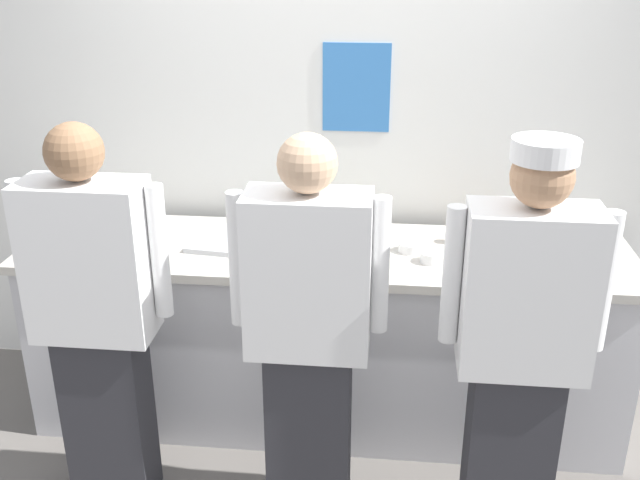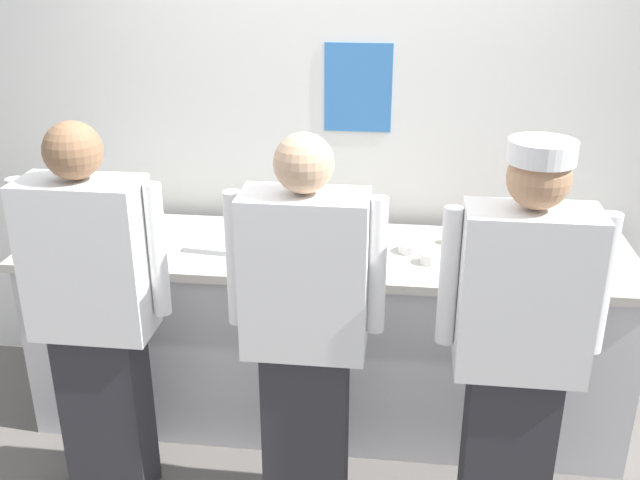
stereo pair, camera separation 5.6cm
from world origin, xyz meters
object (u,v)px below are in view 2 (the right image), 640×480
Objects in this scene: ramekin_orange_sauce at (430,258)px; plate_stack_front at (109,228)px; chef_center at (304,331)px; ramekin_red_sauce at (410,247)px; chef_far_right at (518,347)px; squeeze_bottle_primary at (472,227)px; squeeze_bottle_secondary at (307,213)px; chefs_knife at (511,247)px; ramekin_yellow_sauce at (141,244)px; deli_cup at (158,229)px; plate_stack_rear at (341,240)px; chef_near_left at (95,314)px; sheet_tray at (246,241)px; mixing_bowl_steel at (550,248)px.

plate_stack_front is at bearing 174.92° from ramekin_orange_sauce.
chef_center reaches higher than ramekin_red_sauce.
ramekin_orange_sauce is at bearing 116.60° from chef_far_right.
squeeze_bottle_secondary is (-0.78, 0.08, 0.01)m from squeeze_bottle_primary.
squeeze_bottle_primary reaches higher than ramekin_orange_sauce.
ramekin_red_sauce is (-0.28, -0.12, -0.07)m from squeeze_bottle_primary.
plate_stack_front is 1.91m from chefs_knife.
squeeze_bottle_primary is at bearing -5.49° from squeeze_bottle_secondary.
deli_cup is (0.05, 0.12, 0.03)m from ramekin_yellow_sauce.
ramekin_yellow_sauce is at bearing -173.12° from chefs_knife.
chef_far_right is 1.03m from plate_stack_rear.
chef_far_right is 6.77× the size of plate_stack_rear.
chef_center is at bearing -130.01° from ramekin_orange_sauce.
sheet_tray is at bearing 55.02° from chef_near_left.
chef_far_right is 1.76m from deli_cup.
sheet_tray is 4.97× the size of deli_cup.
plate_stack_rear is 0.27m from squeeze_bottle_secondary.
chef_near_left is 0.84m from chef_center.
sheet_tray is at bearing 118.48° from chef_center.
plate_stack_front reaches higher than ramekin_red_sauce.
plate_stack_front reaches higher than sheet_tray.
sheet_tray is 2.59× the size of squeeze_bottle_primary.
plate_stack_front is 1.13m from plate_stack_rear.
chef_near_left is at bearing 177.66° from chef_far_right.
plate_stack_rear is (-0.71, 0.73, 0.08)m from chef_far_right.
ramekin_red_sauce is at bearing -0.80° from plate_stack_rear.
plate_stack_rear reaches higher than ramekin_orange_sauce.
plate_stack_front is 0.25m from ramekin_yellow_sauce.
squeeze_bottle_primary is (-0.33, 0.13, 0.03)m from mixing_bowl_steel.
mixing_bowl_steel is 1.38m from sheet_tray.
deli_cup reaches higher than plate_stack_rear.
ramekin_red_sauce reaches higher than chefs_knife.
deli_cup is (-1.28, 0.12, 0.02)m from ramekin_orange_sauce.
mixing_bowl_steel is at bearing 73.07° from chef_far_right.
plate_stack_front is at bearing 178.46° from sheet_tray.
chef_center is 0.79m from sheet_tray.
ramekin_orange_sauce is (0.41, -0.12, -0.02)m from plate_stack_rear.
chefs_knife is at bearing 6.74° from plate_stack_rear.
chef_center is at bearing 176.94° from chef_far_right.
chef_near_left is at bearing -124.98° from sheet_tray.
deli_cup is (0.25, -0.01, 0.01)m from plate_stack_front.
sheet_tray is 5.31× the size of ramekin_yellow_sauce.
chef_center is 16.46× the size of deli_cup.
chef_near_left is at bearing -72.89° from plate_stack_front.
chef_near_left reaches higher than ramekin_orange_sauce.
plate_stack_front is at bearing 147.02° from ramekin_yellow_sauce.
sheet_tray is at bearing -173.89° from squeeze_bottle_primary.
plate_stack_rear is 0.49× the size of sheet_tray.
chef_far_right is at bearing -20.71° from ramekin_yellow_sauce.
chef_near_left is 8.65× the size of squeeze_bottle_primary.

